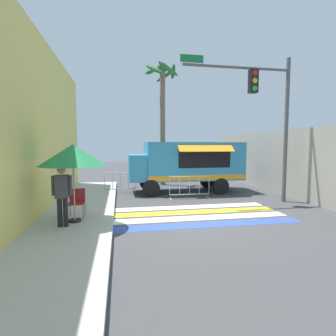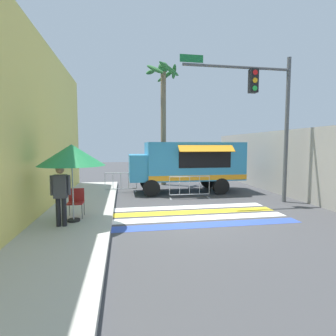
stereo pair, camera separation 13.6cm
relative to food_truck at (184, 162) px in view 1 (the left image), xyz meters
The scene contains 13 objects.
ground_plane 5.10m from the food_truck, 100.70° to the right, with size 60.00×60.00×0.00m, color #424244.
sidewalk_left 7.54m from the food_truck, 139.69° to the right, with size 4.40×16.00×0.16m.
building_left_facade 7.66m from the food_truck, 140.43° to the right, with size 0.25×16.00×5.94m.
concrete_wall_right 4.77m from the food_truck, 21.99° to the right, with size 0.20×16.00×3.08m.
crosswalk_painted 4.78m from the food_truck, 101.49° to the right, with size 6.40×2.84×0.01m.
food_truck is the anchor object (origin of this frame).
traffic_signal_pole 4.74m from the food_truck, 49.67° to the right, with size 4.57×0.29×5.88m.
patio_umbrella 6.84m from the food_truck, 131.63° to the right, with size 1.87×1.87×2.23m.
folding_chair 6.50m from the food_truck, 134.82° to the right, with size 0.47×0.47×0.86m.
vendor_person 7.31m from the food_truck, 130.75° to the right, with size 0.53×0.22×1.66m.
barricade_front 1.99m from the food_truck, 96.29° to the right, with size 1.84×0.44×1.01m.
barricade_side 3.40m from the food_truck, behind, with size 1.58×0.44×1.01m.
palm_tree 4.40m from the food_truck, 105.67° to the left, with size 2.07×2.14×7.18m.
Camera 1 is at (-2.32, -8.09, 2.35)m, focal length 28.00 mm.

